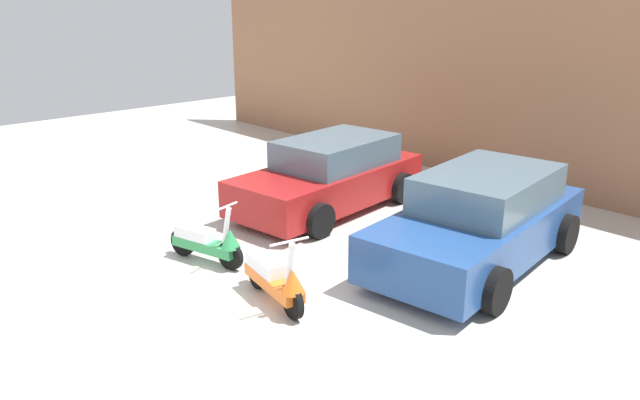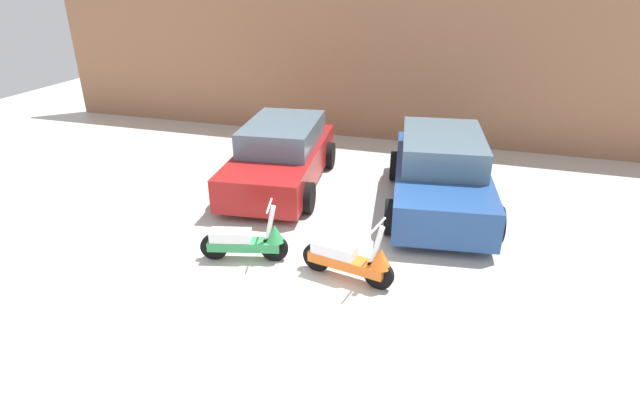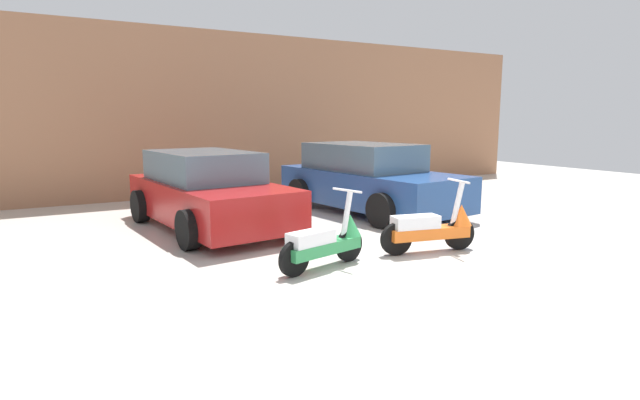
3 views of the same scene
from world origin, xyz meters
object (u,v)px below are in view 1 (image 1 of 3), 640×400
car_rear_center (480,220)px  scooter_front_left (208,242)px  scooter_front_right (276,278)px  car_rear_left (330,176)px

car_rear_center → scooter_front_left: bearing=-49.6°
car_rear_center → scooter_front_right: bearing=-25.6°
scooter_front_right → car_rear_left: (-2.31, 3.17, 0.27)m
scooter_front_right → car_rear_center: bearing=83.1°
scooter_front_left → car_rear_center: car_rear_center is taller
scooter_front_left → scooter_front_right: scooter_front_right is taller
scooter_front_right → car_rear_center: 3.25m
car_rear_left → car_rear_center: bearing=82.1°
scooter_front_left → scooter_front_right: 1.70m
scooter_front_left → car_rear_center: bearing=33.6°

